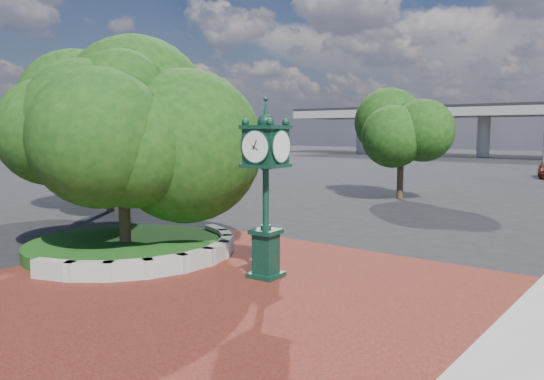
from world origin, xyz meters
The scene contains 8 objects.
ground centered at (0.00, 0.00, 0.00)m, with size 200.00×200.00×0.00m, color black.
plaza centered at (0.00, -1.00, 0.02)m, with size 12.00×12.00×0.04m, color maroon.
planter_wall centered at (-2.71, 0.00, 0.27)m, with size 2.96×6.77×0.54m.
grass_bed centered at (-5.00, 0.00, 0.20)m, with size 6.10×6.10×0.40m, color #134213.
tree_planter centered at (-5.00, 0.00, 3.72)m, with size 5.20×5.20×6.33m.
tree_northwest centered at (-13.00, 5.00, 4.12)m, with size 5.60×5.60×6.93m.
tree_street centered at (-4.00, 18.00, 3.24)m, with size 4.40×4.40×5.45m.
post_clock centered at (0.27, 0.56, 2.56)m, with size 1.05×1.05×4.66m.
Camera 1 is at (8.86, -10.05, 3.89)m, focal length 35.00 mm.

